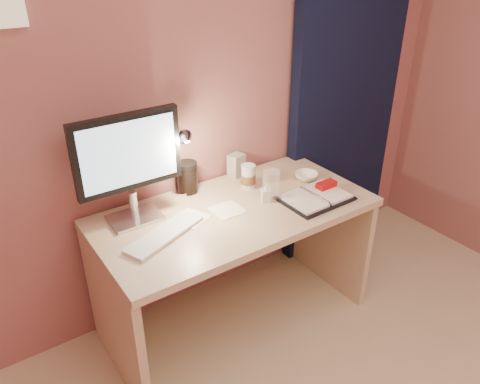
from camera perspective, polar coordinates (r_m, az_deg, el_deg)
room at (r=2.98m, az=11.59°, el=12.59°), size 3.50×3.50×3.50m
desk at (r=2.52m, az=-1.54°, el=-5.82°), size 1.40×0.70×0.73m
monitor at (r=2.17m, az=-13.49°, el=3.91°), size 0.50×0.18×0.53m
keyboard at (r=2.16m, az=-9.19°, el=-5.10°), size 0.43×0.27×0.02m
planner at (r=2.46m, az=9.26°, el=-0.53°), size 0.35×0.27×0.05m
paper_a at (r=2.33m, az=-1.61°, el=-2.20°), size 0.15×0.15×0.00m
paper_c at (r=2.28m, az=-6.05°, el=-3.19°), size 0.20×0.20×0.00m
coffee_cup at (r=2.52m, az=1.01°, el=1.85°), size 0.08×0.08×0.13m
clear_cup at (r=2.41m, az=3.80°, el=0.83°), size 0.09×0.09×0.16m
bowl at (r=2.65m, az=8.09°, el=1.91°), size 0.17×0.17×0.04m
lotion_bottle at (r=2.39m, az=3.19°, el=-0.05°), size 0.06×0.06×0.10m
dark_jar at (r=2.49m, az=-6.43°, el=1.61°), size 0.11×0.11×0.15m
product_box at (r=2.65m, az=-0.45°, el=3.30°), size 0.10×0.09×0.13m
desk_lamp at (r=2.33m, az=-5.87°, el=4.58°), size 0.13×0.25×0.41m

